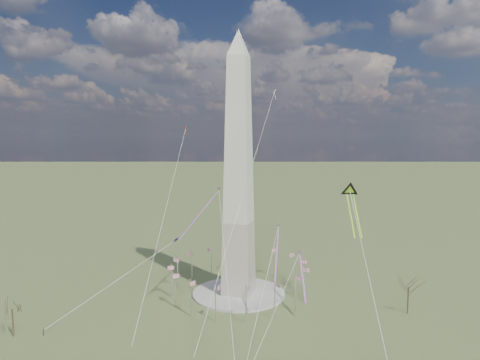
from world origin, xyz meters
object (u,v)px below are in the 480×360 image
(washington_monument, at_px, (239,172))
(person_west, at_px, (44,332))
(tree_near, at_px, (409,285))
(kite_delta_black, at_px, (350,193))

(washington_monument, xyz_separation_m, person_west, (-47.87, -50.47, -46.98))
(tree_near, xyz_separation_m, person_west, (-109.49, -50.46, -9.18))
(washington_monument, height_order, tree_near, washington_monument)
(washington_monument, distance_m, kite_delta_black, 41.90)
(washington_monument, xyz_separation_m, tree_near, (61.63, -0.01, -37.80))
(person_west, distance_m, kite_delta_black, 112.10)
(washington_monument, relative_size, kite_delta_black, 4.85)
(washington_monument, distance_m, person_west, 83.94)
(person_west, height_order, kite_delta_black, kite_delta_black)
(person_west, relative_size, kite_delta_black, 0.09)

